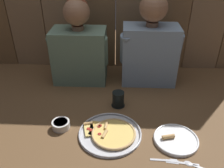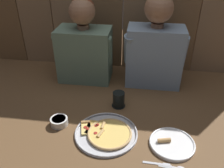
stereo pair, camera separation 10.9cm
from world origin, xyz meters
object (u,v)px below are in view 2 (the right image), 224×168
object	(u,v)px
dinner_plate	(172,143)
diner_left	(84,45)
drinking_glass	(119,99)
pizza_tray	(107,133)
dipping_bowl	(59,121)
diner_right	(155,45)

from	to	relation	value
dinner_plate	diner_left	bearing A→B (deg)	134.07
drinking_glass	diner_left	bearing A→B (deg)	131.81
pizza_tray	dipping_bowl	bearing A→B (deg)	171.35
drinking_glass	dipping_bowl	world-z (taller)	drinking_glass
diner_left	diner_right	distance (m)	0.50
drinking_glass	dipping_bowl	distance (m)	0.39
dinner_plate	diner_right	distance (m)	0.69
dipping_bowl	diner_right	xyz separation A→B (m)	(0.53, 0.55, 0.27)
pizza_tray	dipping_bowl	xyz separation A→B (m)	(-0.28, 0.04, 0.01)
pizza_tray	diner_right	xyz separation A→B (m)	(0.25, 0.59, 0.28)
dinner_plate	dipping_bowl	xyz separation A→B (m)	(-0.63, 0.07, 0.01)
diner_left	diner_right	bearing A→B (deg)	0.01
dinner_plate	drinking_glass	bearing A→B (deg)	136.31
drinking_glass	diner_right	size ratio (longest dim) A/B	0.15
diner_left	diner_right	size ratio (longest dim) A/B	0.94
dipping_bowl	drinking_glass	bearing A→B (deg)	35.48
dinner_plate	drinking_glass	size ratio (longest dim) A/B	2.41
pizza_tray	dinner_plate	distance (m)	0.35
pizza_tray	diner_right	bearing A→B (deg)	67.36
diner_left	pizza_tray	bearing A→B (deg)	-66.89
drinking_glass	diner_right	xyz separation A→B (m)	(0.21, 0.32, 0.24)
diner_right	dipping_bowl	bearing A→B (deg)	-134.03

